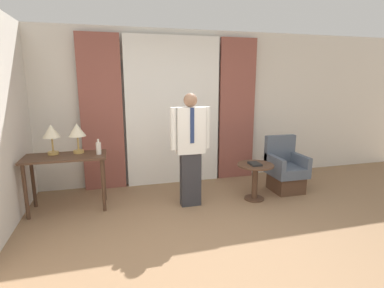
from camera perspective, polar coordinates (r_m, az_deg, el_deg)
ground_plane at (r=3.32m, az=6.68°, el=-21.75°), size 16.00×16.00×0.00m
wall_back at (r=5.42m, az=-3.86°, el=6.85°), size 10.00×0.06×2.70m
curtain_sheer_center at (r=5.30m, az=-3.57°, el=6.08°), size 1.65×0.06×2.58m
curtain_drape_left at (r=5.19m, az=-16.80°, el=5.47°), size 0.68×0.06×2.58m
curtain_drape_right at (r=5.67m, az=8.55°, el=6.36°), size 0.68×0.06×2.58m
desk at (r=4.61m, az=-22.89°, el=-3.69°), size 1.11×0.55×0.80m
table_lamp_left at (r=4.67m, az=-25.22°, el=1.94°), size 0.24×0.24×0.43m
table_lamp_right at (r=4.63m, az=-21.03°, el=2.20°), size 0.24×0.24×0.43m
bottle_near_edge at (r=4.49m, az=-17.37°, el=-0.72°), size 0.07×0.07×0.22m
person at (r=4.33m, az=-0.30°, el=-0.35°), size 0.59×0.20×1.66m
armchair at (r=5.31m, az=17.32°, el=-4.91°), size 0.55×0.58×0.92m
side_table at (r=4.77m, az=11.93°, el=-5.93°), size 0.56×0.56×0.57m
book at (r=4.68m, az=11.89°, el=-3.73°), size 0.15×0.21×0.03m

